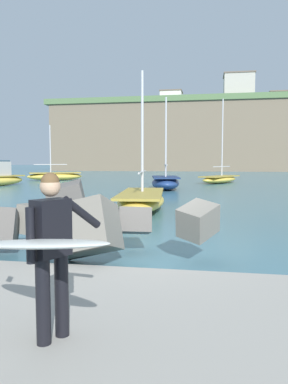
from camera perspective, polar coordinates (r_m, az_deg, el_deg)
The scene contains 12 objects.
ground_plane at distance 8.55m, azimuth -0.05°, elevation -9.68°, with size 400.00×400.00×0.00m, color #42707F.
walkway_path at distance 4.83m, azimuth -8.90°, elevation -19.87°, with size 48.00×4.40×0.24m, color #9E998E.
breakwater_jetty at distance 9.37m, azimuth 0.83°, elevation -2.51°, with size 29.45×5.50×2.07m.
surfer_with_board at distance 3.92m, azimuth -14.99°, elevation -7.97°, with size 2.01×1.55×1.78m.
boat_near_left at distance 42.75m, azimuth -13.54°, elevation 2.42°, with size 6.22×4.76×6.13m.
boat_mid_centre at distance 16.53m, azimuth -0.38°, elevation -1.16°, with size 2.65×6.50×6.17m.
boat_mid_right at distance 37.00m, azimuth 11.56°, elevation 2.02°, with size 4.46×6.15×8.19m.
boat_far_left at distance 28.02m, azimuth 3.31°, elevation 1.51°, with size 2.82×4.83×6.82m.
headland_bluff at distance 100.40m, azimuth 18.48°, elevation 7.87°, with size 102.42×40.62×16.03m.
station_building_west at distance 108.11m, azimuth 19.81°, elevation 13.04°, with size 4.87×7.18×4.43m.
station_building_central at distance 98.38m, azimuth 4.22°, elevation 14.05°, with size 5.64×5.42×4.06m.
station_building_east at distance 92.36m, azimuth 14.35°, elevation 15.25°, with size 7.06×6.41×6.31m.
Camera 1 is at (1.45, -8.15, 2.13)m, focal length 34.67 mm.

